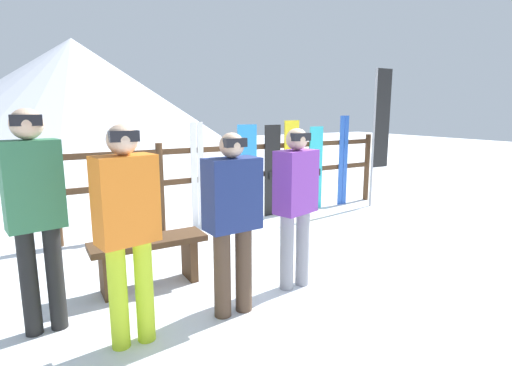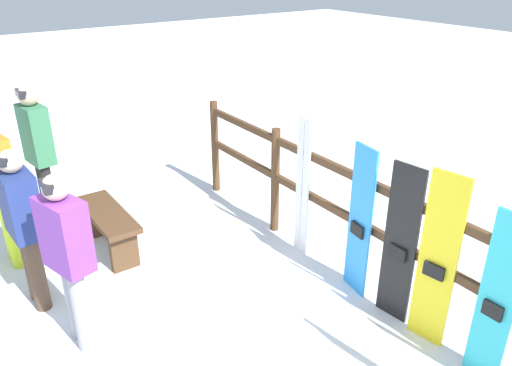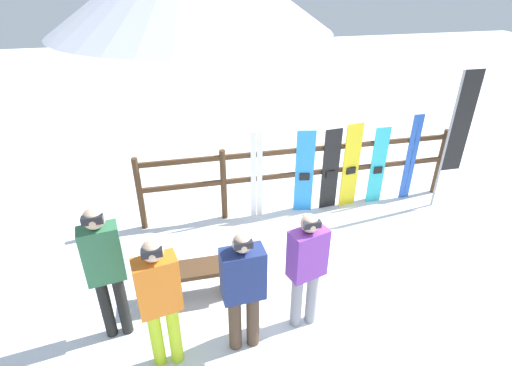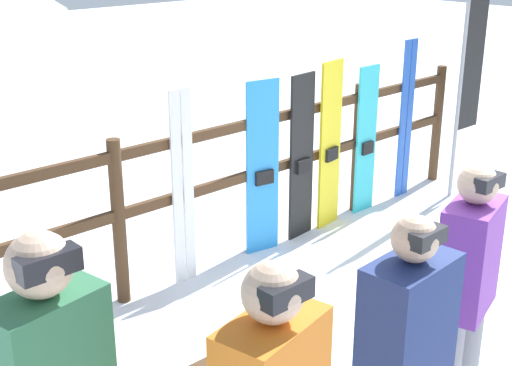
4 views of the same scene
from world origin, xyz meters
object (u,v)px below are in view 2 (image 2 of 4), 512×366
object	(u,v)px
person_navy	(23,220)
person_purple	(67,251)
person_plaid_green	(38,147)
bench	(108,223)
snowboard_cyan	(496,302)
ski_pair_white	(303,188)
snowboard_blue	(360,222)
snowboard_yellow	(437,262)
snowboard_black_stripe	(400,245)

from	to	relation	value
person_navy	person_purple	xyz separation A→B (m)	(0.76, 0.17, 0.01)
person_navy	person_plaid_green	xyz separation A→B (m)	(-1.42, 0.49, 0.14)
bench	snowboard_cyan	world-z (taller)	snowboard_cyan
ski_pair_white	snowboard_blue	distance (m)	0.84
snowboard_cyan	person_purple	bearing A→B (deg)	-131.89
snowboard_blue	snowboard_cyan	size ratio (longest dim) A/B	1.04
snowboard_yellow	snowboard_blue	bearing A→B (deg)	-180.00
person_navy	snowboard_cyan	bearing A→B (deg)	41.43
person_plaid_green	snowboard_cyan	world-z (taller)	person_plaid_green
person_purple	ski_pair_white	size ratio (longest dim) A/B	1.00
bench	snowboard_blue	distance (m)	2.71
person_navy	ski_pair_white	bearing A→B (deg)	74.25
snowboard_blue	bench	bearing A→B (deg)	-140.01
person_navy	snowboard_yellow	size ratio (longest dim) A/B	1.00
snowboard_yellow	person_navy	bearing A→B (deg)	-132.97
person_purple	person_plaid_green	xyz separation A→B (m)	(-2.18, 0.32, 0.13)
snowboard_black_stripe	snowboard_cyan	distance (m)	0.90
snowboard_blue	ski_pair_white	bearing A→B (deg)	179.77
ski_pair_white	snowboard_black_stripe	distance (m)	1.31
bench	ski_pair_white	size ratio (longest dim) A/B	0.71
ski_pair_white	person_plaid_green	bearing A→B (deg)	-135.53
person_plaid_green	snowboard_cyan	bearing A→B (deg)	25.80
ski_pair_white	snowboard_blue	world-z (taller)	ski_pair_white
person_plaid_green	snowboard_cyan	size ratio (longest dim) A/B	1.21
bench	snowboard_yellow	size ratio (longest dim) A/B	0.71
bench	ski_pair_white	distance (m)	2.15
person_navy	person_purple	distance (m)	0.78
ski_pair_white	person_purple	bearing A→B (deg)	-89.33
person_plaid_green	snowboard_cyan	xyz separation A→B (m)	(4.36, 2.11, -0.31)
person_plaid_green	ski_pair_white	xyz separation A→B (m)	(2.15, 2.11, -0.25)
person_purple	bench	bearing A→B (deg)	150.11
snowboard_blue	snowboard_cyan	world-z (taller)	snowboard_blue
snowboard_blue	person_navy	bearing A→B (deg)	-121.14
bench	snowboard_black_stripe	bearing A→B (deg)	34.25
person_navy	snowboard_yellow	distance (m)	3.55
snowboard_yellow	ski_pair_white	bearing A→B (deg)	179.89
snowboard_black_stripe	ski_pair_white	bearing A→B (deg)	179.85
snowboard_black_stripe	person_purple	bearing A→B (deg)	-117.80
person_plaid_green	ski_pair_white	size ratio (longest dim) A/B	1.12
person_purple	ski_pair_white	xyz separation A→B (m)	(-0.03, 2.44, -0.13)
bench	snowboard_blue	world-z (taller)	snowboard_blue
person_purple	person_plaid_green	size ratio (longest dim) A/B	0.90
person_purple	snowboard_yellow	size ratio (longest dim) A/B	1.00
person_plaid_green	bench	bearing A→B (deg)	22.54
bench	person_purple	world-z (taller)	person_purple
ski_pair_white	snowboard_blue	size ratio (longest dim) A/B	1.03
ski_pair_white	snowboard_yellow	bearing A→B (deg)	-0.11
bench	person_navy	world-z (taller)	person_navy
bench	snowboard_blue	size ratio (longest dim) A/B	0.73
person_purple	snowboard_cyan	distance (m)	3.27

